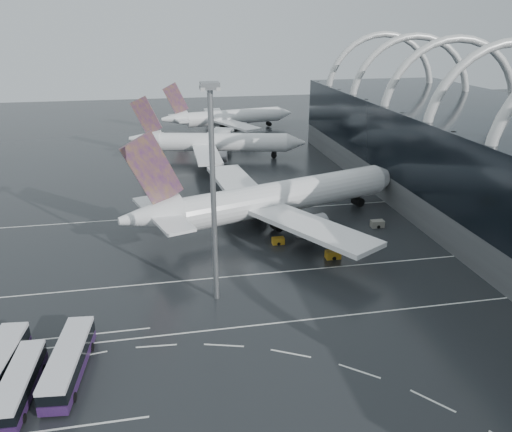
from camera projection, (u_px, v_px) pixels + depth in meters
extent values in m
plane|color=black|center=(226.00, 320.00, 67.12)|extent=(420.00, 420.00, 0.00)
torus|color=silver|center=(502.00, 129.00, 96.32)|extent=(33.80, 1.80, 33.80)
torus|color=silver|center=(449.00, 113.00, 113.69)|extent=(33.80, 1.80, 33.80)
torus|color=silver|center=(410.00, 100.00, 131.05)|extent=(33.80, 1.80, 33.80)
torus|color=silver|center=(380.00, 91.00, 148.42)|extent=(33.80, 1.80, 33.80)
cube|color=white|center=(228.00, 328.00, 65.29)|extent=(120.00, 0.25, 0.01)
cube|color=white|center=(216.00, 278.00, 78.09)|extent=(120.00, 0.25, 0.01)
cube|color=white|center=(200.00, 214.00, 103.68)|extent=(120.00, 0.25, 0.01)
cube|color=white|center=(37.00, 340.00, 62.90)|extent=(28.00, 0.25, 0.01)
cylinder|color=white|center=(287.00, 196.00, 98.00)|extent=(44.55, 19.93, 6.23)
cone|color=white|center=(386.00, 177.00, 109.60)|extent=(8.07, 7.93, 6.23)
cone|color=white|center=(150.00, 216.00, 85.04)|extent=(12.15, 9.27, 6.23)
cube|color=#461B72|center=(153.00, 170.00, 82.62)|extent=(10.03, 3.84, 13.20)
cube|color=white|center=(162.00, 213.00, 86.01)|extent=(10.63, 19.87, 0.54)
cube|color=white|center=(308.00, 226.00, 85.37)|extent=(20.00, 26.99, 0.86)
cube|color=white|center=(237.00, 184.00, 107.22)|extent=(10.37, 27.51, 0.86)
cylinder|color=gray|center=(311.00, 225.00, 90.60)|extent=(6.75, 5.31, 3.65)
cylinder|color=gray|center=(259.00, 195.00, 106.32)|extent=(6.75, 5.31, 3.65)
cube|color=black|center=(268.00, 220.00, 97.63)|extent=(14.39, 10.56, 2.36)
cylinder|color=white|center=(224.00, 142.00, 144.77)|extent=(36.97, 12.83, 5.28)
cone|color=white|center=(296.00, 143.00, 144.36)|extent=(6.44, 6.30, 5.28)
cone|color=white|center=(145.00, 139.00, 144.88)|extent=(10.00, 7.06, 5.28)
cube|color=#461B72|center=(146.00, 116.00, 142.40)|extent=(8.68, 2.37, 11.18)
cube|color=white|center=(151.00, 139.00, 144.84)|extent=(7.43, 16.87, 0.45)
cube|color=white|center=(207.00, 154.00, 134.46)|extent=(6.39, 22.75, 0.73)
cube|color=white|center=(215.00, 136.00, 155.62)|extent=(15.09, 23.36, 0.73)
cylinder|color=gray|center=(218.00, 157.00, 137.97)|extent=(5.54, 4.07, 3.09)
cylinder|color=gray|center=(223.00, 143.00, 153.20)|extent=(5.54, 4.07, 3.09)
cube|color=black|center=(211.00, 154.00, 146.17)|extent=(11.89, 7.97, 2.00)
cylinder|color=white|center=(234.00, 117.00, 182.90)|extent=(35.79, 12.52, 5.29)
cone|color=white|center=(284.00, 113.00, 190.29)|extent=(6.45, 6.31, 5.29)
cone|color=white|center=(174.00, 119.00, 174.52)|extent=(10.02, 7.06, 5.29)
cube|color=#461B72|center=(176.00, 99.00, 172.38)|extent=(8.71, 2.35, 11.21)
cube|color=white|center=(179.00, 118.00, 175.18)|extent=(7.41, 16.91, 0.46)
cube|color=white|center=(236.00, 125.00, 172.00)|extent=(15.09, 23.43, 0.73)
cube|color=white|center=(215.00, 114.00, 191.57)|extent=(6.40, 22.81, 0.73)
cylinder|color=gray|center=(240.00, 127.00, 176.33)|extent=(5.55, 4.07, 3.10)
cylinder|color=gray|center=(224.00, 119.00, 190.41)|extent=(5.55, 4.07, 3.10)
cube|color=black|center=(225.00, 127.00, 182.92)|extent=(11.92, 7.98, 2.01)
cylinder|color=black|center=(25.00, 354.00, 59.35)|extent=(0.48, 1.11, 1.07)
cube|color=#25133C|center=(21.00, 390.00, 53.16)|extent=(3.29, 12.20, 1.02)
cube|color=black|center=(19.00, 382.00, 52.75)|extent=(3.33, 11.96, 1.21)
cube|color=silver|center=(18.00, 376.00, 52.46)|extent=(3.29, 12.20, 0.42)
cylinder|color=black|center=(24.00, 418.00, 49.90)|extent=(0.37, 0.94, 0.93)
cylinder|color=black|center=(43.00, 369.00, 57.03)|extent=(0.37, 0.94, 0.93)
cylinder|color=black|center=(19.00, 371.00, 56.69)|extent=(0.37, 0.94, 0.93)
cube|color=#25133C|center=(70.00, 368.00, 56.37)|extent=(4.35, 13.88, 1.16)
cube|color=black|center=(68.00, 359.00, 55.91)|extent=(4.39, 13.62, 1.37)
cube|color=silver|center=(67.00, 352.00, 55.57)|extent=(4.35, 13.88, 0.47)
cylinder|color=black|center=(74.00, 397.00, 52.60)|extent=(0.47, 1.08, 1.05)
cylinder|color=black|center=(45.00, 399.00, 52.35)|extent=(0.47, 1.08, 1.05)
cylinder|color=black|center=(92.00, 347.00, 60.69)|extent=(0.47, 1.08, 1.05)
cylinder|color=black|center=(67.00, 348.00, 60.44)|extent=(0.47, 1.08, 1.05)
cylinder|color=gray|center=(213.00, 201.00, 67.06)|extent=(0.74, 0.74, 29.78)
cube|color=gray|center=(210.00, 86.00, 61.50)|extent=(2.34, 2.34, 0.85)
cube|color=silver|center=(210.00, 88.00, 61.62)|extent=(2.13, 2.13, 0.43)
cube|color=#B07E17|center=(333.00, 255.00, 84.34)|extent=(2.51, 1.48, 1.37)
cube|color=slate|center=(305.00, 224.00, 97.17)|extent=(2.49, 1.47, 1.36)
cube|color=#B07E17|center=(278.00, 241.00, 89.82)|extent=(2.20, 1.30, 1.20)
cube|color=slate|center=(377.00, 224.00, 97.14)|extent=(2.49, 1.47, 1.36)
cube|color=#B07E17|center=(296.00, 214.00, 101.91)|extent=(2.32, 1.37, 1.26)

